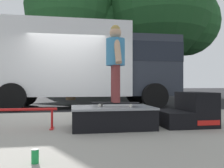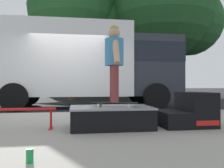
{
  "view_description": "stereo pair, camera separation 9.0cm",
  "coord_description": "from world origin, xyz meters",
  "px_view_note": "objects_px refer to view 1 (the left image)",
  "views": [
    {
      "loc": [
        0.13,
        -6.85,
        0.81
      ],
      "look_at": [
        1.0,
        -1.82,
        0.85
      ],
      "focal_mm": 38.21,
      "sensor_mm": 36.0,
      "label": 1
    },
    {
      "loc": [
        0.22,
        -6.86,
        0.81
      ],
      "look_at": [
        1.0,
        -1.82,
        0.85
      ],
      "focal_mm": 38.21,
      "sensor_mm": 36.0,
      "label": 2
    }
  ],
  "objects_px": {
    "soda_can": "(35,156)",
    "box_truck": "(86,62)",
    "skateboard": "(115,103)",
    "kicker_ramp": "(189,112)",
    "skate_box": "(112,116)",
    "street_tree_main": "(76,12)",
    "grind_rail": "(6,114)",
    "street_tree_neighbour": "(164,11)",
    "skater_kid": "(115,57)"
  },
  "relations": [
    {
      "from": "kicker_ramp",
      "to": "skateboard",
      "type": "relative_size",
      "value": 1.09
    },
    {
      "from": "grind_rail",
      "to": "kicker_ramp",
      "type": "bearing_deg",
      "value": -1.77
    },
    {
      "from": "box_truck",
      "to": "kicker_ramp",
      "type": "bearing_deg",
      "value": -74.03
    },
    {
      "from": "skateboard",
      "to": "street_tree_neighbour",
      "type": "height_order",
      "value": "street_tree_neighbour"
    },
    {
      "from": "skater_kid",
      "to": "street_tree_neighbour",
      "type": "distance_m",
      "value": 11.38
    },
    {
      "from": "box_truck",
      "to": "skater_kid",
      "type": "bearing_deg",
      "value": -87.96
    },
    {
      "from": "grind_rail",
      "to": "soda_can",
      "type": "relative_size",
      "value": 12.34
    },
    {
      "from": "skateboard",
      "to": "skate_box",
      "type": "bearing_deg",
      "value": 174.75
    },
    {
      "from": "skateboard",
      "to": "street_tree_main",
      "type": "height_order",
      "value": "street_tree_main"
    },
    {
      "from": "soda_can",
      "to": "box_truck",
      "type": "height_order",
      "value": "box_truck"
    },
    {
      "from": "street_tree_main",
      "to": "skater_kid",
      "type": "bearing_deg",
      "value": -87.49
    },
    {
      "from": "grind_rail",
      "to": "street_tree_neighbour",
      "type": "bearing_deg",
      "value": 55.73
    },
    {
      "from": "skate_box",
      "to": "street_tree_neighbour",
      "type": "height_order",
      "value": "street_tree_neighbour"
    },
    {
      "from": "skateboard",
      "to": "soda_can",
      "type": "relative_size",
      "value": 6.39
    },
    {
      "from": "skater_kid",
      "to": "box_truck",
      "type": "xyz_separation_m",
      "value": [
        -0.19,
        5.19,
        0.41
      ]
    },
    {
      "from": "skateboard",
      "to": "street_tree_neighbour",
      "type": "bearing_deg",
      "value": 63.7
    },
    {
      "from": "skater_kid",
      "to": "box_truck",
      "type": "bearing_deg",
      "value": 92.04
    },
    {
      "from": "kicker_ramp",
      "to": "grind_rail",
      "type": "height_order",
      "value": "kicker_ramp"
    },
    {
      "from": "kicker_ramp",
      "to": "grind_rail",
      "type": "relative_size",
      "value": 0.56
    },
    {
      "from": "skateboard",
      "to": "street_tree_neighbour",
      "type": "xyz_separation_m",
      "value": [
        4.72,
        9.56,
        4.73
      ]
    },
    {
      "from": "kicker_ramp",
      "to": "soda_can",
      "type": "bearing_deg",
      "value": -144.81
    },
    {
      "from": "skater_kid",
      "to": "box_truck",
      "type": "relative_size",
      "value": 0.19
    },
    {
      "from": "kicker_ramp",
      "to": "skateboard",
      "type": "xyz_separation_m",
      "value": [
        -1.3,
        -0.0,
        0.17
      ]
    },
    {
      "from": "box_truck",
      "to": "street_tree_neighbour",
      "type": "xyz_separation_m",
      "value": [
        4.91,
        4.37,
        3.56
      ]
    },
    {
      "from": "skateboard",
      "to": "skater_kid",
      "type": "xyz_separation_m",
      "value": [
        -0.0,
        -0.0,
        0.76
      ]
    },
    {
      "from": "skateboard",
      "to": "box_truck",
      "type": "relative_size",
      "value": 0.12
    },
    {
      "from": "skateboard",
      "to": "street_tree_main",
      "type": "bearing_deg",
      "value": 92.51
    },
    {
      "from": "skater_kid",
      "to": "soda_can",
      "type": "relative_size",
      "value": 10.15
    },
    {
      "from": "skateboard",
      "to": "street_tree_main",
      "type": "relative_size",
      "value": 0.1
    },
    {
      "from": "skater_kid",
      "to": "box_truck",
      "type": "distance_m",
      "value": 5.21
    },
    {
      "from": "kicker_ramp",
      "to": "grind_rail",
      "type": "distance_m",
      "value": 3.02
    },
    {
      "from": "grind_rail",
      "to": "skateboard",
      "type": "distance_m",
      "value": 1.73
    },
    {
      "from": "kicker_ramp",
      "to": "soda_can",
      "type": "distance_m",
      "value": 2.86
    },
    {
      "from": "skate_box",
      "to": "street_tree_neighbour",
      "type": "xyz_separation_m",
      "value": [
        4.78,
        9.55,
        4.95
      ]
    },
    {
      "from": "skater_kid",
      "to": "street_tree_neighbour",
      "type": "height_order",
      "value": "street_tree_neighbour"
    },
    {
      "from": "grind_rail",
      "to": "street_tree_neighbour",
      "type": "xyz_separation_m",
      "value": [
        6.45,
        9.46,
        4.88
      ]
    },
    {
      "from": "skateboard",
      "to": "soda_can",
      "type": "distance_m",
      "value": 1.97
    },
    {
      "from": "soda_can",
      "to": "skate_box",
      "type": "bearing_deg",
      "value": 59.19
    },
    {
      "from": "box_truck",
      "to": "soda_can",
      "type": "bearing_deg",
      "value": -97.1
    },
    {
      "from": "skate_box",
      "to": "soda_can",
      "type": "relative_size",
      "value": 10.5
    },
    {
      "from": "soda_can",
      "to": "kicker_ramp",
      "type": "bearing_deg",
      "value": 35.19
    },
    {
      "from": "grind_rail",
      "to": "skater_kid",
      "type": "bearing_deg",
      "value": -3.26
    },
    {
      "from": "street_tree_main",
      "to": "street_tree_neighbour",
      "type": "xyz_separation_m",
      "value": [
        5.17,
        -0.51,
        0.18
      ]
    },
    {
      "from": "grind_rail",
      "to": "street_tree_main",
      "type": "xyz_separation_m",
      "value": [
        1.28,
        9.97,
        4.7
      ]
    },
    {
      "from": "box_truck",
      "to": "street_tree_main",
      "type": "xyz_separation_m",
      "value": [
        -0.26,
        4.88,
        3.38
      ]
    },
    {
      "from": "skateboard",
      "to": "box_truck",
      "type": "height_order",
      "value": "box_truck"
    },
    {
      "from": "skate_box",
      "to": "kicker_ramp",
      "type": "relative_size",
      "value": 1.51
    },
    {
      "from": "kicker_ramp",
      "to": "soda_can",
      "type": "relative_size",
      "value": 6.96
    },
    {
      "from": "skate_box",
      "to": "street_tree_neighbour",
      "type": "bearing_deg",
      "value": 63.42
    },
    {
      "from": "grind_rail",
      "to": "skateboard",
      "type": "relative_size",
      "value": 1.93
    }
  ]
}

